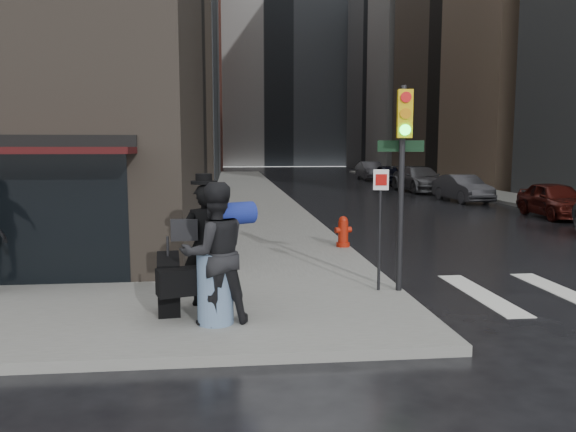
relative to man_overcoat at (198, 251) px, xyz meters
name	(u,v)px	position (x,y,z in m)	size (l,w,h in m)	color
ground	(300,316)	(1.62, -0.21, -1.06)	(140.00, 140.00, 0.00)	black
sidewalk_left	(247,189)	(1.62, 26.79, -0.99)	(4.00, 50.00, 0.15)	slate
sidewalk_right	(451,188)	(15.12, 26.79, -0.99)	(3.00, 50.00, 0.15)	slate
bldg_left_far	(129,61)	(-11.38, 61.79, 11.94)	(22.00, 20.00, 26.00)	brown
bldg_right_far	(454,66)	(27.62, 57.79, 11.44)	(22.00, 20.00, 25.00)	gray
bldg_distant	(275,59)	(7.62, 77.79, 14.94)	(40.00, 12.00, 32.00)	gray
man_overcoat	(198,251)	(0.00, 0.00, 0.00)	(1.13, 1.20, 2.17)	black
man_jeans	(214,253)	(0.28, -0.90, 0.12)	(1.50, 1.06, 2.06)	black
traffic_light	(401,160)	(3.48, 0.59, 1.42)	(0.90, 0.48, 3.61)	black
fire_hydrant	(343,233)	(3.42, 5.18, -0.56)	(0.46, 0.35, 0.80)	#9C1A09
parked_car_1	(555,200)	(13.05, 11.52, -0.37)	(1.63, 4.06, 1.38)	#3F100C
parked_car_2	(463,188)	(12.14, 18.06, -0.39)	(1.42, 4.08, 1.34)	#444449
parked_car_3	(419,179)	(12.15, 24.60, -0.29)	(2.18, 5.36, 1.56)	#515257
parked_car_4	(388,175)	(12.06, 31.15, -0.33)	(1.73, 4.29, 1.46)	black
parked_car_5	(370,171)	(12.39, 37.69, -0.30)	(1.62, 4.64, 1.53)	#3F3F44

